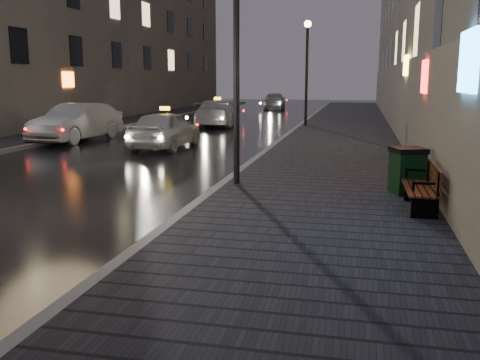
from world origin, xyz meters
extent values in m
plane|color=black|center=(0.00, 0.00, 0.00)|extent=(120.00, 120.00, 0.00)
cube|color=black|center=(3.90, 21.00, 0.07)|extent=(4.60, 58.00, 0.15)
cube|color=slate|center=(1.50, 21.00, 0.07)|extent=(0.20, 58.00, 0.15)
cube|color=black|center=(-8.70, 21.00, 0.07)|extent=(2.40, 58.00, 0.15)
cube|color=slate|center=(-7.40, 21.00, 0.07)|extent=(0.20, 58.00, 0.15)
cube|color=#605B54|center=(7.10, 25.00, 6.50)|extent=(1.80, 50.00, 13.00)
cube|color=#6B6051|center=(-13.50, 39.00, 5.50)|extent=(6.00, 22.00, 11.00)
cylinder|color=black|center=(1.85, 6.00, 2.65)|extent=(0.14, 0.14, 5.00)
cylinder|color=black|center=(1.85, 22.00, 2.65)|extent=(0.14, 0.14, 5.00)
sphere|color=#FFD88C|center=(1.85, 22.00, 5.25)|extent=(0.36, 0.36, 0.36)
cube|color=black|center=(5.77, 3.62, 0.33)|extent=(0.46, 0.06, 0.37)
cube|color=black|center=(5.97, 3.62, 0.66)|extent=(0.06, 0.06, 0.65)
cube|color=black|center=(5.72, 3.62, 0.78)|extent=(0.39, 0.05, 0.05)
cube|color=black|center=(5.76, 5.00, 0.33)|extent=(0.46, 0.06, 0.37)
cube|color=black|center=(5.96, 5.00, 0.66)|extent=(0.06, 0.06, 0.65)
cube|color=black|center=(5.71, 5.00, 0.78)|extent=(0.39, 0.05, 0.05)
cube|color=#4F1E10|center=(5.76, 4.31, 0.55)|extent=(0.58, 1.66, 0.04)
cube|color=#4F1E10|center=(5.98, 4.31, 0.81)|extent=(0.04, 1.66, 0.37)
cube|color=black|center=(5.62, 5.73, 0.59)|extent=(0.77, 0.77, 0.87)
cube|color=black|center=(5.62, 5.73, 1.08)|extent=(0.83, 0.83, 0.11)
imported|color=silver|center=(-2.43, 12.79, 0.70)|extent=(1.76, 4.16, 1.40)
imported|color=#A6A8AF|center=(-6.80, 14.16, 0.77)|extent=(2.04, 4.80, 1.54)
imported|color=silver|center=(-2.96, 22.29, 0.71)|extent=(2.52, 5.10, 1.42)
imported|color=#A0A0A8|center=(-2.37, 38.34, 0.73)|extent=(2.20, 4.45, 1.46)
camera|label=1|loc=(4.59, -5.92, 2.56)|focal=40.00mm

